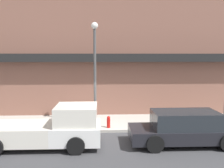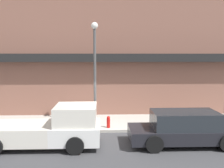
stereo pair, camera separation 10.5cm
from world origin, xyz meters
name	(u,v)px [view 1 (the left image)]	position (x,y,z in m)	size (l,w,h in m)	color
ground_plane	(95,133)	(0.00, 0.00, 0.00)	(80.00, 80.00, 0.00)	#38383A
sidewalk	(96,123)	(0.00, 1.66, 0.07)	(36.00, 3.33, 0.14)	#ADA89E
building	(96,47)	(-0.02, 4.81, 4.48)	(19.80, 3.80, 11.17)	brown
pickup_truck	(49,129)	(-1.90, -1.77, 0.78)	(5.09, 2.13, 1.79)	white
parked_car	(185,128)	(3.99, -1.77, 0.73)	(4.85, 1.99, 1.48)	black
fire_hydrant	(109,122)	(0.70, 0.44, 0.45)	(0.18, 0.18, 0.62)	red
street_lamp	(95,62)	(-0.01, 0.99, 3.57)	(0.36, 0.36, 5.49)	#4C4C4C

